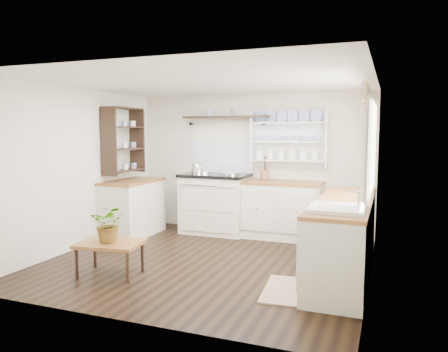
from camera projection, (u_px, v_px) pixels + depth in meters
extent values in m
cube|color=black|center=(207.00, 261.00, 5.67)|extent=(4.00, 3.80, 0.01)
cube|color=beige|center=(251.00, 163.00, 7.32)|extent=(4.00, 0.02, 2.30)
cube|color=beige|center=(372.00, 180.00, 4.84)|extent=(0.02, 3.80, 2.30)
cube|color=beige|center=(79.00, 169.00, 6.26)|extent=(0.02, 3.80, 2.30)
cube|color=white|center=(206.00, 82.00, 5.43)|extent=(4.00, 3.80, 0.01)
cube|color=white|center=(370.00, 148.00, 4.96)|extent=(0.04, 1.40, 1.00)
cube|color=white|center=(368.00, 148.00, 4.96)|extent=(0.02, 1.50, 1.10)
cube|color=#FFF1CB|center=(368.00, 96.00, 4.91)|extent=(0.04, 1.55, 0.18)
cube|color=silver|center=(215.00, 205.00, 7.27)|extent=(1.06, 0.69, 0.93)
cube|color=black|center=(215.00, 175.00, 7.22)|extent=(1.10, 0.73, 0.05)
cylinder|color=silver|center=(202.00, 172.00, 7.30)|extent=(0.36, 0.36, 0.03)
cylinder|color=silver|center=(229.00, 173.00, 7.12)|extent=(0.36, 0.36, 0.03)
cylinder|color=silver|center=(206.00, 186.00, 6.87)|extent=(0.96, 0.02, 0.02)
cube|color=#EFE6CE|center=(282.00, 210.00, 6.90)|extent=(1.25, 0.60, 0.88)
cube|color=brown|center=(282.00, 183.00, 6.85)|extent=(1.27, 0.63, 0.04)
cube|color=#EFE6CE|center=(344.00, 238.00, 5.11)|extent=(0.60, 2.40, 0.88)
cube|color=brown|center=(345.00, 201.00, 5.07)|extent=(0.62, 2.43, 0.04)
cube|color=white|center=(337.00, 220.00, 4.38)|extent=(0.55, 0.60, 0.28)
cylinder|color=silver|center=(358.00, 202.00, 4.29)|extent=(0.02, 0.02, 0.22)
cube|color=#EFE6CE|center=(133.00, 208.00, 7.07)|extent=(0.60, 1.10, 0.88)
cube|color=brown|center=(132.00, 181.00, 7.02)|extent=(0.62, 1.13, 0.04)
cube|color=white|center=(290.00, 140.00, 7.02)|extent=(1.20, 0.03, 0.90)
cube|color=white|center=(289.00, 140.00, 6.94)|extent=(1.20, 0.22, 0.02)
cylinder|color=navy|center=(289.00, 123.00, 6.92)|extent=(0.20, 0.02, 0.20)
cube|color=black|center=(227.00, 117.00, 7.26)|extent=(1.50, 0.24, 0.04)
cone|color=black|center=(193.00, 124.00, 7.57)|extent=(0.06, 0.20, 0.06)
cone|color=black|center=(265.00, 123.00, 7.10)|extent=(0.06, 0.20, 0.06)
cube|color=black|center=(124.00, 140.00, 7.00)|extent=(0.28, 0.80, 1.05)
cylinder|color=brown|center=(264.00, 175.00, 7.03)|extent=(0.13, 0.13, 0.15)
cube|color=brown|center=(110.00, 244.00, 5.11)|extent=(0.80, 0.63, 0.04)
cylinder|color=black|center=(77.00, 264.00, 4.99)|extent=(0.04, 0.04, 0.36)
cylinder|color=black|center=(95.00, 254.00, 5.40)|extent=(0.04, 0.04, 0.36)
cylinder|color=black|center=(128.00, 267.00, 4.86)|extent=(0.04, 0.04, 0.36)
cylinder|color=black|center=(142.00, 257.00, 5.27)|extent=(0.04, 0.04, 0.36)
imported|color=#3F7233|center=(109.00, 224.00, 5.08)|extent=(0.47, 0.43, 0.44)
cube|color=#937055|center=(290.00, 290.00, 4.62)|extent=(0.63, 0.90, 0.02)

